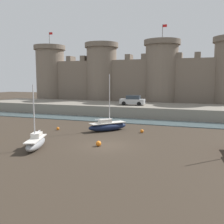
% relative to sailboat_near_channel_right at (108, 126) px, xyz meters
% --- Properties ---
extents(ground_plane, '(160.00, 160.00, 0.00)m').
position_rel_sailboat_near_channel_right_xyz_m(ground_plane, '(2.27, -6.49, -0.60)').
color(ground_plane, '#382D23').
extents(water_channel, '(80.00, 4.50, 0.10)m').
position_rel_sailboat_near_channel_right_xyz_m(water_channel, '(2.27, 7.76, -0.55)').
color(water_channel, slate).
rests_on(water_channel, ground).
extents(quay_road, '(63.63, 10.00, 1.76)m').
position_rel_sailboat_near_channel_right_xyz_m(quay_road, '(2.27, 15.01, 0.29)').
color(quay_road, gray).
rests_on(quay_road, ground).
extents(castle, '(58.80, 7.17, 16.72)m').
position_rel_sailboat_near_channel_right_xyz_m(castle, '(2.27, 24.67, 5.74)').
color(castle, '#7A6B5B').
rests_on(castle, ground).
extents(sailboat_near_channel_right, '(4.36, 4.62, 6.68)m').
position_rel_sailboat_near_channel_right_xyz_m(sailboat_near_channel_right, '(0.00, 0.00, 0.00)').
color(sailboat_near_channel_right, '#141E3D').
rests_on(sailboat_near_channel_right, ground).
extents(sailboat_foreground_left, '(2.44, 4.37, 5.63)m').
position_rel_sailboat_near_channel_right_xyz_m(sailboat_foreground_left, '(-3.11, -9.63, -0.02)').
color(sailboat_foreground_left, gray).
rests_on(sailboat_foreground_left, ground).
extents(mooring_buoy_off_centre, '(0.37, 0.37, 0.37)m').
position_rel_sailboat_near_channel_right_xyz_m(mooring_buoy_off_centre, '(-5.79, -1.59, -0.41)').
color(mooring_buoy_off_centre, orange).
rests_on(mooring_buoy_off_centre, ground).
extents(mooring_buoy_near_channel, '(0.40, 0.40, 0.40)m').
position_rel_sailboat_near_channel_right_xyz_m(mooring_buoy_near_channel, '(4.11, 0.23, -0.40)').
color(mooring_buoy_near_channel, orange).
rests_on(mooring_buoy_near_channel, ground).
extents(mooring_buoy_near_shore, '(0.50, 0.50, 0.50)m').
position_rel_sailboat_near_channel_right_xyz_m(mooring_buoy_near_shore, '(1.76, -6.99, -0.34)').
color(mooring_buoy_near_shore, orange).
rests_on(mooring_buoy_near_shore, ground).
extents(car_quay_west, '(4.19, 2.06, 1.62)m').
position_rel_sailboat_near_channel_right_xyz_m(car_quay_west, '(-0.70, 13.79, 1.94)').
color(car_quay_west, '#B2B5B7').
rests_on(car_quay_west, quay_road).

